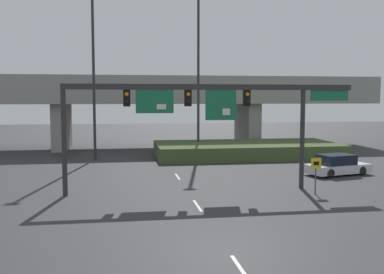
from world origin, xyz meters
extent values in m
plane|color=#2D2D30|center=(0.00, 0.00, 0.00)|extent=(160.00, 160.00, 0.00)
cube|color=silver|center=(0.00, -1.56, 0.00)|extent=(0.14, 2.40, 0.01)
cube|color=silver|center=(0.00, 6.99, 0.00)|extent=(0.14, 2.40, 0.01)
cube|color=silver|center=(0.00, 15.55, 0.00)|extent=(0.14, 2.40, 0.01)
cube|color=silver|center=(0.00, 24.10, 0.00)|extent=(0.14, 2.40, 0.01)
cube|color=silver|center=(0.00, 32.66, 0.00)|extent=(0.14, 2.40, 0.01)
cylinder|color=#2D2D30|center=(-6.98, 10.41, 3.14)|extent=(0.28, 0.28, 6.28)
cylinder|color=#2D2D30|center=(6.98, 10.41, 3.14)|extent=(0.28, 0.28, 6.28)
cube|color=#2D2D30|center=(1.49, 10.41, 6.12)|extent=(16.94, 0.32, 0.32)
cube|color=black|center=(-3.49, 10.41, 5.48)|extent=(0.40, 0.28, 0.95)
sphere|color=orange|center=(-3.49, 10.23, 5.70)|extent=(0.22, 0.22, 0.22)
sphere|color=black|center=(-3.49, 10.23, 5.27)|extent=(0.22, 0.22, 0.22)
cube|color=black|center=(0.00, 10.41, 5.48)|extent=(0.40, 0.28, 0.95)
sphere|color=orange|center=(0.00, 10.23, 5.70)|extent=(0.22, 0.22, 0.22)
sphere|color=black|center=(0.00, 10.23, 5.27)|extent=(0.22, 0.22, 0.22)
cube|color=black|center=(3.49, 10.41, 5.48)|extent=(0.40, 0.28, 0.95)
sphere|color=orange|center=(3.49, 10.23, 5.70)|extent=(0.22, 0.22, 0.22)
sphere|color=black|center=(3.49, 10.23, 5.27)|extent=(0.22, 0.22, 0.22)
cube|color=#196B42|center=(-1.92, 10.31, 5.29)|extent=(2.15, 0.08, 1.34)
cube|color=white|center=(-1.54, 10.26, 4.99)|extent=(0.54, 0.03, 0.29)
cube|color=#196B42|center=(1.92, 10.31, 5.08)|extent=(1.81, 0.08, 1.76)
cube|color=white|center=(2.24, 10.26, 4.68)|extent=(0.45, 0.03, 0.39)
cube|color=#196B42|center=(8.62, 10.35, 5.64)|extent=(2.38, 0.07, 0.64)
cylinder|color=#4C4C4C|center=(7.11, 8.69, 1.07)|extent=(0.08, 0.08, 2.14)
cube|color=yellow|center=(7.11, 8.64, 1.79)|extent=(0.60, 0.03, 0.60)
cube|color=black|center=(7.11, 8.63, 1.79)|extent=(0.33, 0.01, 0.21)
cylinder|color=#2D2D30|center=(-6.22, 25.16, 8.97)|extent=(0.24, 0.24, 17.93)
cylinder|color=#2D2D30|center=(3.45, 27.41, 8.96)|extent=(0.24, 0.24, 17.92)
cube|color=gray|center=(0.00, 34.02, 5.85)|extent=(47.96, 7.92, 1.99)
cube|color=gray|center=(0.00, 30.26, 7.30)|extent=(47.96, 0.40, 0.90)
cube|color=gray|center=(-10.19, 34.02, 2.43)|extent=(1.40, 6.34, 4.85)
cube|color=gray|center=(10.19, 34.02, 2.43)|extent=(1.40, 6.34, 4.85)
cube|color=#42562D|center=(7.70, 25.41, 0.62)|extent=(16.89, 8.04, 1.25)
cube|color=silver|center=(11.44, 14.55, 0.46)|extent=(4.89, 2.95, 0.60)
cube|color=black|center=(11.27, 14.50, 1.12)|extent=(2.72, 2.23, 0.71)
cylinder|color=black|center=(12.61, 15.70, 0.32)|extent=(0.67, 0.37, 0.64)
cylinder|color=black|center=(13.02, 14.09, 0.32)|extent=(0.67, 0.37, 0.64)
cylinder|color=black|center=(9.86, 15.01, 0.32)|extent=(0.67, 0.37, 0.64)
cylinder|color=black|center=(10.28, 13.39, 0.32)|extent=(0.67, 0.37, 0.64)
camera|label=1|loc=(-3.68, -15.24, 5.52)|focal=42.00mm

